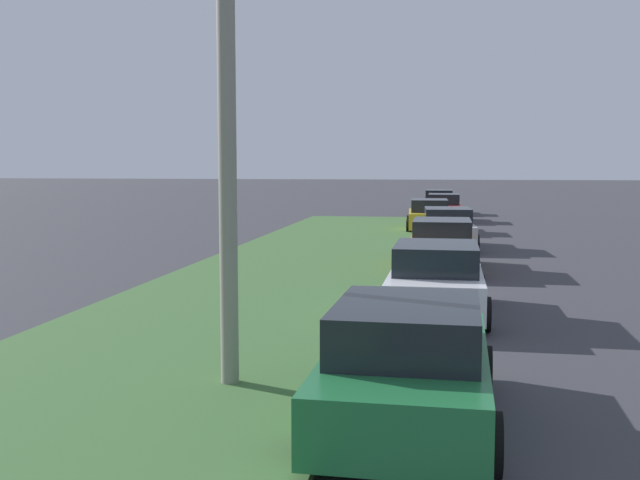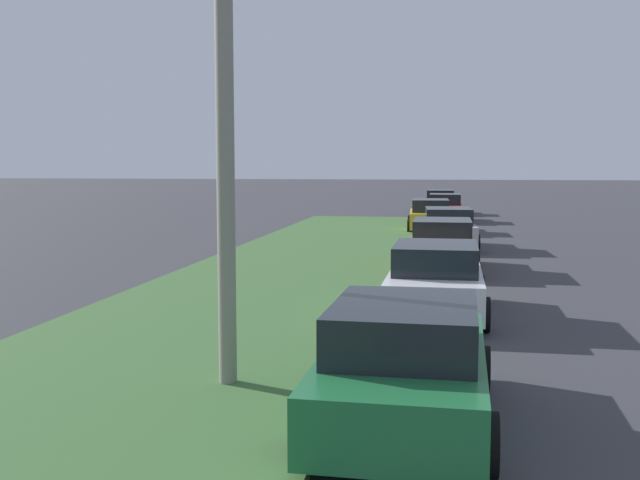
% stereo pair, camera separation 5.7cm
% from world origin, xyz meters
% --- Properties ---
extents(grass_median, '(60.00, 6.00, 0.12)m').
position_xyz_m(grass_median, '(10.00, 7.85, 0.06)').
color(grass_median, '#3D6633').
rests_on(grass_median, ground).
extents(parked_car_green, '(4.35, 2.11, 1.47)m').
position_xyz_m(parked_car_green, '(6.85, 4.03, 0.72)').
color(parked_car_green, '#1E6B38').
rests_on(parked_car_green, ground).
extents(parked_car_white, '(4.32, 2.06, 1.47)m').
position_xyz_m(parked_car_white, '(13.30, 3.75, 0.72)').
color(parked_car_white, silver).
rests_on(parked_car_white, ground).
extents(parked_car_orange, '(4.31, 2.03, 1.47)m').
position_xyz_m(parked_car_orange, '(19.96, 3.65, 0.72)').
color(parked_car_orange, orange).
rests_on(parked_car_orange, ground).
extents(parked_car_silver, '(4.39, 2.19, 1.47)m').
position_xyz_m(parked_car_silver, '(25.71, 3.46, 0.72)').
color(parked_car_silver, '#B2B5BA').
rests_on(parked_car_silver, ground).
extents(parked_car_yellow, '(4.36, 2.14, 1.47)m').
position_xyz_m(parked_car_yellow, '(32.41, 4.22, 0.72)').
color(parked_car_yellow, gold).
rests_on(parked_car_yellow, ground).
extents(parked_car_red, '(4.30, 2.02, 1.47)m').
position_xyz_m(parked_car_red, '(38.84, 3.56, 0.72)').
color(parked_car_red, red).
rests_on(parked_car_red, ground).
extents(parked_car_black, '(4.31, 2.04, 1.47)m').
position_xyz_m(parked_car_black, '(44.96, 3.85, 0.72)').
color(parked_car_black, black).
rests_on(parked_car_black, ground).
extents(streetlight, '(0.94, 2.83, 7.50)m').
position_xyz_m(streetlight, '(7.87, 6.09, 4.39)').
color(streetlight, gray).
rests_on(streetlight, ground).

